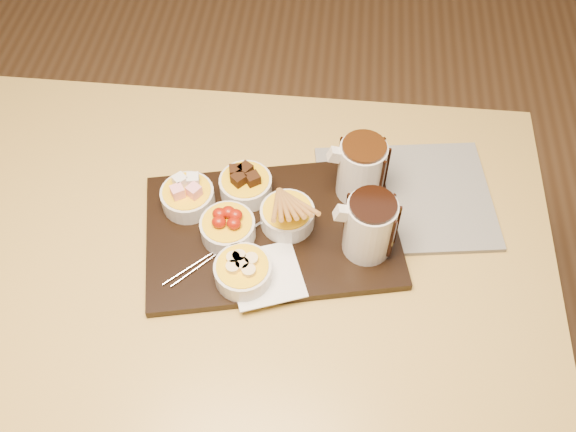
# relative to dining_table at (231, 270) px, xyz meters

# --- Properties ---
(ground) EXTENTS (5.00, 5.00, 0.00)m
(ground) POSITION_rel_dining_table_xyz_m (0.00, 0.00, -0.65)
(ground) COLOR brown
(ground) RESTS_ON ground
(dining_table) EXTENTS (1.20, 0.80, 0.75)m
(dining_table) POSITION_rel_dining_table_xyz_m (0.00, 0.00, 0.00)
(dining_table) COLOR gold
(dining_table) RESTS_ON ground
(serving_board) EXTENTS (0.51, 0.39, 0.02)m
(serving_board) POSITION_rel_dining_table_xyz_m (0.08, 0.03, 0.11)
(serving_board) COLOR black
(serving_board) RESTS_ON dining_table
(napkin) EXTENTS (0.15, 0.15, 0.00)m
(napkin) POSITION_rel_dining_table_xyz_m (0.08, -0.08, 0.12)
(napkin) COLOR white
(napkin) RESTS_ON serving_board
(bowl_marshmallows) EXTENTS (0.10, 0.10, 0.04)m
(bowl_marshmallows) POSITION_rel_dining_table_xyz_m (-0.08, 0.07, 0.14)
(bowl_marshmallows) COLOR silver
(bowl_marshmallows) RESTS_ON serving_board
(bowl_cake) EXTENTS (0.10, 0.10, 0.04)m
(bowl_cake) POSITION_rel_dining_table_xyz_m (0.02, 0.10, 0.14)
(bowl_cake) COLOR silver
(bowl_cake) RESTS_ON serving_board
(bowl_strawberries) EXTENTS (0.10, 0.10, 0.04)m
(bowl_strawberries) POSITION_rel_dining_table_xyz_m (0.00, 0.00, 0.14)
(bowl_strawberries) COLOR silver
(bowl_strawberries) RESTS_ON serving_board
(bowl_biscotti) EXTENTS (0.10, 0.10, 0.04)m
(bowl_biscotti) POSITION_rel_dining_table_xyz_m (0.11, 0.04, 0.14)
(bowl_biscotti) COLOR silver
(bowl_biscotti) RESTS_ON serving_board
(bowl_bananas) EXTENTS (0.10, 0.10, 0.04)m
(bowl_bananas) POSITION_rel_dining_table_xyz_m (0.04, -0.08, 0.14)
(bowl_bananas) COLOR silver
(bowl_bananas) RESTS_ON serving_board
(pitcher_dark_chocolate) EXTENTS (0.10, 0.10, 0.12)m
(pitcher_dark_chocolate) POSITION_rel_dining_table_xyz_m (0.25, 0.00, 0.18)
(pitcher_dark_chocolate) COLOR silver
(pitcher_dark_chocolate) RESTS_ON serving_board
(pitcher_milk_chocolate) EXTENTS (0.10, 0.10, 0.12)m
(pitcher_milk_chocolate) POSITION_rel_dining_table_xyz_m (0.24, 0.13, 0.18)
(pitcher_milk_chocolate) COLOR silver
(pitcher_milk_chocolate) RESTS_ON serving_board
(fondue_skewers) EXTENTS (0.20, 0.21, 0.01)m
(fondue_skewers) POSITION_rel_dining_table_xyz_m (-0.00, -0.02, 0.12)
(fondue_skewers) COLOR silver
(fondue_skewers) RESTS_ON serving_board
(newspaper) EXTENTS (0.37, 0.31, 0.01)m
(newspaper) POSITION_rel_dining_table_xyz_m (0.33, 0.13, 0.10)
(newspaper) COLOR beige
(newspaper) RESTS_ON dining_table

